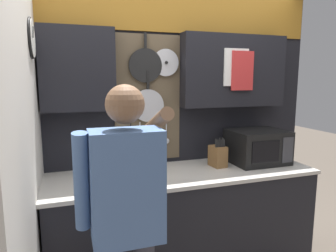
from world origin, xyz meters
name	(u,v)px	position (x,y,z in m)	size (l,w,h in m)	color
base_cabinet_counter	(184,225)	(0.00, 0.00, 0.46)	(2.20, 0.67, 0.93)	black
back_wall_unit	(175,103)	(0.03, 0.30, 1.48)	(2.77, 0.23, 2.48)	black
side_wall	(28,155)	(-1.12, -0.37, 1.25)	(0.07, 1.60, 2.48)	silver
microwave	(257,146)	(0.73, 0.05, 1.08)	(0.49, 0.41, 0.30)	black
knife_block	(218,156)	(0.34, 0.05, 1.03)	(0.13, 0.16, 0.26)	brown
utensil_crock	(145,164)	(-0.32, 0.05, 1.02)	(0.12, 0.12, 0.33)	white
person	(127,209)	(-0.61, -0.69, 0.99)	(0.54, 0.63, 1.66)	#383842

